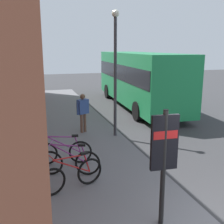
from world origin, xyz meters
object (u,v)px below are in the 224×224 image
(pedestrian_near_bus, at_px, (83,109))
(street_lamp, at_px, (115,63))
(bicycle_end_of_row, at_px, (64,152))
(city_bus, at_px, (138,76))
(transit_info_sign, at_px, (164,150))
(bicycle_mid_rack, at_px, (72,175))
(bicycle_beside_lamp, at_px, (69,162))

(pedestrian_near_bus, relative_size, street_lamp, 0.34)
(pedestrian_near_bus, bearing_deg, bicycle_end_of_row, 158.17)
(city_bus, distance_m, street_lamp, 6.59)
(bicycle_end_of_row, bearing_deg, transit_info_sign, -156.81)
(city_bus, bearing_deg, bicycle_mid_rack, 149.02)
(transit_info_sign, bearing_deg, pedestrian_near_bus, 2.54)
(transit_info_sign, relative_size, city_bus, 0.23)
(bicycle_mid_rack, height_order, transit_info_sign, transit_info_sign)
(city_bus, height_order, pedestrian_near_bus, city_bus)
(city_bus, bearing_deg, pedestrian_near_bus, 136.88)
(bicycle_end_of_row, xyz_separation_m, transit_info_sign, (-3.56, -1.52, 1.21))
(bicycle_mid_rack, distance_m, city_bus, 11.15)
(bicycle_beside_lamp, relative_size, city_bus, 0.16)
(street_lamp, bearing_deg, bicycle_end_of_row, 133.11)
(bicycle_mid_rack, relative_size, street_lamp, 0.35)
(bicycle_mid_rack, distance_m, street_lamp, 5.23)
(city_bus, bearing_deg, bicycle_beside_lamp, 146.90)
(pedestrian_near_bus, bearing_deg, transit_info_sign, -177.46)
(city_bus, relative_size, pedestrian_near_bus, 6.43)
(bicycle_mid_rack, height_order, pedestrian_near_bus, pedestrian_near_bus)
(city_bus, height_order, street_lamp, street_lamp)
(bicycle_end_of_row, relative_size, transit_info_sign, 0.73)
(city_bus, xyz_separation_m, street_lamp, (-5.59, 3.30, 1.13))
(city_bus, bearing_deg, bicycle_end_of_row, 144.00)
(bicycle_mid_rack, height_order, city_bus, city_bus)
(pedestrian_near_bus, bearing_deg, street_lamp, -125.62)
(transit_info_sign, distance_m, street_lamp, 6.01)
(street_lamp, bearing_deg, city_bus, -30.54)
(bicycle_mid_rack, bearing_deg, city_bus, -30.98)
(bicycle_end_of_row, relative_size, street_lamp, 0.36)
(bicycle_mid_rack, bearing_deg, transit_info_sign, -141.26)
(bicycle_end_of_row, distance_m, city_bus, 9.78)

